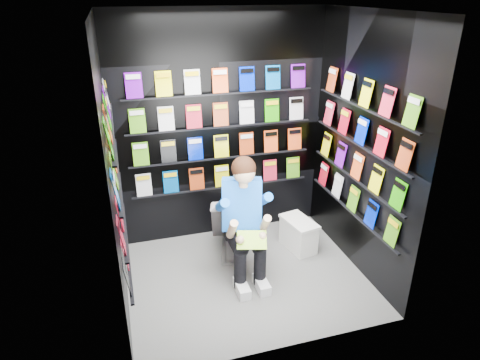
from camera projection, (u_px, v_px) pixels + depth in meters
name	position (u px, v px, depth m)	size (l,w,h in m)	color
floor	(246.00, 277.00, 4.47)	(2.40, 2.40, 0.00)	slate
ceiling	(248.00, 10.00, 3.40)	(2.40, 2.40, 0.00)	white
wall_back	(220.00, 130.00, 4.81)	(2.40, 0.04, 2.60)	black
wall_front	(288.00, 212.00, 3.06)	(2.40, 0.04, 2.60)	black
wall_left	(112.00, 177.00, 3.62)	(0.04, 2.00, 2.60)	black
wall_right	(362.00, 149.00, 4.24)	(0.04, 2.00, 2.60)	black
comics_back	(221.00, 130.00, 4.78)	(2.10, 0.06, 1.37)	red
comics_left	(115.00, 176.00, 3.63)	(0.06, 1.70, 1.37)	red
comics_right	(359.00, 149.00, 4.23)	(0.06, 1.70, 1.37)	red
toilet	(231.00, 222.00, 4.78)	(0.42, 0.75, 0.73)	silver
longbox	(298.00, 235.00, 4.91)	(0.24, 0.44, 0.33)	silver
longbox_lid	(299.00, 222.00, 4.83)	(0.26, 0.46, 0.03)	silver
reader	(241.00, 205.00, 4.27)	(0.53, 0.78, 1.44)	blue
held_comic	(252.00, 240.00, 4.05)	(0.28, 0.01, 0.20)	green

